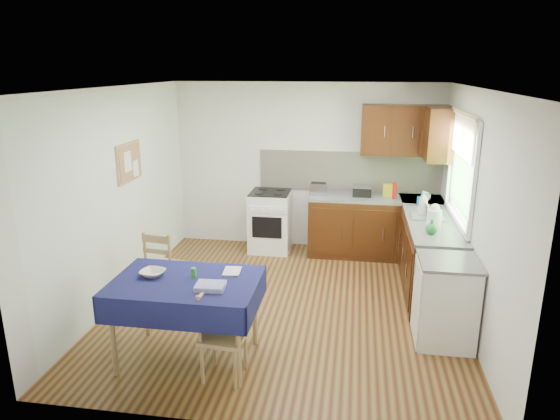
% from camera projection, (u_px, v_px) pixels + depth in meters
% --- Properties ---
extents(floor, '(4.20, 4.20, 0.00)m').
position_uv_depth(floor, '(286.00, 305.00, 5.91)').
color(floor, '#442312').
rests_on(floor, ground).
extents(ceiling, '(4.00, 4.20, 0.02)m').
position_uv_depth(ceiling, '(287.00, 88.00, 5.21)').
color(ceiling, white).
rests_on(ceiling, wall_back).
extents(wall_back, '(4.00, 0.02, 2.50)m').
position_uv_depth(wall_back, '(306.00, 167.00, 7.55)').
color(wall_back, silver).
rests_on(wall_back, ground).
extents(wall_front, '(4.00, 0.02, 2.50)m').
position_uv_depth(wall_front, '(245.00, 279.00, 3.57)').
color(wall_front, silver).
rests_on(wall_front, ground).
extents(wall_left, '(0.02, 4.20, 2.50)m').
position_uv_depth(wall_left, '(118.00, 196.00, 5.85)').
color(wall_left, white).
rests_on(wall_left, ground).
extents(wall_right, '(0.02, 4.20, 2.50)m').
position_uv_depth(wall_right, '(474.00, 211.00, 5.26)').
color(wall_right, silver).
rests_on(wall_right, ground).
extents(base_cabinets, '(1.90, 2.30, 0.86)m').
position_uv_depth(base_cabinets, '(398.00, 241.00, 6.78)').
color(base_cabinets, black).
rests_on(base_cabinets, ground).
extents(worktop_back, '(1.90, 0.60, 0.04)m').
position_uv_depth(worktop_back, '(376.00, 198.00, 7.22)').
color(worktop_back, slate).
rests_on(worktop_back, base_cabinets).
extents(worktop_right, '(0.60, 1.70, 0.04)m').
position_uv_depth(worktop_right, '(433.00, 224.00, 6.03)').
color(worktop_right, slate).
rests_on(worktop_right, base_cabinets).
extents(worktop_corner, '(0.60, 0.60, 0.04)m').
position_uv_depth(worktop_corner, '(422.00, 200.00, 7.12)').
color(worktop_corner, slate).
rests_on(worktop_corner, base_cabinets).
extents(splashback, '(2.70, 0.02, 0.60)m').
position_uv_depth(splashback, '(349.00, 172.00, 7.46)').
color(splashback, beige).
rests_on(splashback, wall_back).
extents(upper_cabinets, '(1.20, 0.85, 0.70)m').
position_uv_depth(upper_cabinets, '(414.00, 131.00, 6.88)').
color(upper_cabinets, black).
rests_on(upper_cabinets, wall_back).
extents(stove, '(0.60, 0.61, 0.92)m').
position_uv_depth(stove, '(270.00, 221.00, 7.56)').
color(stove, white).
rests_on(stove, ground).
extents(window, '(0.04, 1.48, 1.26)m').
position_uv_depth(window, '(462.00, 161.00, 5.82)').
color(window, '#325D26').
rests_on(window, wall_right).
extents(fridge, '(0.58, 0.60, 0.89)m').
position_uv_depth(fridge, '(446.00, 301.00, 5.01)').
color(fridge, white).
rests_on(fridge, ground).
extents(corkboard, '(0.04, 0.62, 0.47)m').
position_uv_depth(corkboard, '(129.00, 162.00, 6.04)').
color(corkboard, '#A68053').
rests_on(corkboard, wall_left).
extents(dining_table, '(1.35, 0.91, 0.82)m').
position_uv_depth(dining_table, '(186.00, 291.00, 4.62)').
color(dining_table, '#100E3A').
rests_on(dining_table, ground).
extents(chair_far, '(0.45, 0.45, 0.89)m').
position_uv_depth(chair_far, '(164.00, 264.00, 5.88)').
color(chair_far, '#A68053').
rests_on(chair_far, ground).
extents(chair_near, '(0.41, 0.41, 0.85)m').
position_uv_depth(chair_near, '(219.00, 331.00, 4.43)').
color(chair_near, '#A68053').
rests_on(chair_near, ground).
extents(toaster, '(0.25, 0.15, 0.19)m').
position_uv_depth(toaster, '(319.00, 189.00, 7.30)').
color(toaster, '#AEAEB2').
rests_on(toaster, worktop_back).
extents(sandwich_press, '(0.27, 0.23, 0.16)m').
position_uv_depth(sandwich_press, '(362.00, 191.00, 7.24)').
color(sandwich_press, black).
rests_on(sandwich_press, worktop_back).
extents(sauce_bottle, '(0.05, 0.05, 0.24)m').
position_uv_depth(sauce_bottle, '(394.00, 191.00, 7.06)').
color(sauce_bottle, red).
rests_on(sauce_bottle, worktop_back).
extents(yellow_packet, '(0.15, 0.12, 0.17)m').
position_uv_depth(yellow_packet, '(388.00, 190.00, 7.24)').
color(yellow_packet, yellow).
rests_on(yellow_packet, worktop_back).
extents(dish_rack, '(0.39, 0.30, 0.18)m').
position_uv_depth(dish_rack, '(428.00, 216.00, 6.20)').
color(dish_rack, gray).
rests_on(dish_rack, worktop_right).
extents(kettle, '(0.17, 0.17, 0.29)m').
position_uv_depth(kettle, '(434.00, 217.00, 5.81)').
color(kettle, white).
rests_on(kettle, worktop_right).
extents(cup, '(0.15, 0.15, 0.09)m').
position_uv_depth(cup, '(426.00, 197.00, 7.00)').
color(cup, white).
rests_on(cup, worktop_back).
extents(soap_bottle_a, '(0.17, 0.17, 0.31)m').
position_uv_depth(soap_bottle_a, '(423.00, 203.00, 6.27)').
color(soap_bottle_a, white).
rests_on(soap_bottle_a, worktop_right).
extents(soap_bottle_b, '(0.12, 0.12, 0.19)m').
position_uv_depth(soap_bottle_b, '(422.00, 199.00, 6.70)').
color(soap_bottle_b, '#1D67AD').
rests_on(soap_bottle_b, worktop_right).
extents(soap_bottle_c, '(0.19, 0.19, 0.17)m').
position_uv_depth(soap_bottle_c, '(432.00, 227.00, 5.60)').
color(soap_bottle_c, '#248634').
rests_on(soap_bottle_c, worktop_right).
extents(plate_bowl, '(0.26, 0.26, 0.06)m').
position_uv_depth(plate_bowl, '(153.00, 273.00, 4.68)').
color(plate_bowl, beige).
rests_on(plate_bowl, dining_table).
extents(book, '(0.18, 0.23, 0.02)m').
position_uv_depth(book, '(224.00, 271.00, 4.78)').
color(book, white).
rests_on(book, dining_table).
extents(spice_jar, '(0.05, 0.05, 0.10)m').
position_uv_depth(spice_jar, '(194.00, 273.00, 4.64)').
color(spice_jar, '#278F29').
rests_on(spice_jar, dining_table).
extents(tea_towel, '(0.27, 0.22, 0.05)m').
position_uv_depth(tea_towel, '(210.00, 286.00, 4.41)').
color(tea_towel, navy).
rests_on(tea_towel, dining_table).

